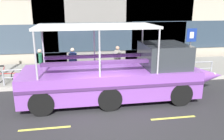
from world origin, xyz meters
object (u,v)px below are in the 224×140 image
at_px(pedestrian_mid_right, 73,59).
at_px(parking_sign, 191,44).
at_px(leaned_bicycle, 7,76).
at_px(duck_tour_boat, 122,76).
at_px(pedestrian_near_bow, 160,57).
at_px(pedestrian_mid_left, 117,57).
at_px(pedestrian_near_stern, 40,60).

bearing_deg(pedestrian_mid_right, parking_sign, -7.00).
bearing_deg(parking_sign, leaned_bicycle, 179.26).
bearing_deg(duck_tour_boat, parking_sign, 28.83).
relative_size(duck_tour_boat, pedestrian_near_bow, 5.79).
distance_m(pedestrian_near_bow, pedestrian_mid_left, 2.60).
xyz_separation_m(parking_sign, leaned_bicycle, (-10.27, 0.13, -1.48)).
distance_m(leaned_bicycle, pedestrian_mid_right, 3.60).
xyz_separation_m(pedestrian_mid_left, pedestrian_near_stern, (-4.49, -0.14, -0.01)).
bearing_deg(pedestrian_near_bow, parking_sign, -20.31).
distance_m(leaned_bicycle, pedestrian_near_bow, 8.74).
xyz_separation_m(pedestrian_mid_left, pedestrian_mid_right, (-2.67, -0.19, 0.00)).
bearing_deg(pedestrian_near_bow, pedestrian_mid_left, 170.15).
bearing_deg(duck_tour_boat, pedestrian_near_stern, 139.59).
distance_m(parking_sign, leaned_bicycle, 10.38).
height_order(parking_sign, pedestrian_mid_left, parking_sign).
bearing_deg(pedestrian_near_stern, pedestrian_mid_right, -1.53).
relative_size(parking_sign, pedestrian_mid_left, 1.66).
distance_m(leaned_bicycle, pedestrian_mid_left, 6.24).
xyz_separation_m(leaned_bicycle, pedestrian_mid_right, (3.47, 0.70, 0.62)).
height_order(leaned_bicycle, pedestrian_mid_right, pedestrian_mid_right).
bearing_deg(duck_tour_boat, pedestrian_near_bow, 45.68).
height_order(duck_tour_boat, pedestrian_mid_left, duck_tour_boat).
bearing_deg(pedestrian_mid_left, pedestrian_near_stern, -178.21).
bearing_deg(pedestrian_mid_right, duck_tour_boat, -56.93).
xyz_separation_m(pedestrian_near_bow, pedestrian_near_stern, (-7.06, 0.31, -0.02)).
xyz_separation_m(leaned_bicycle, pedestrian_mid_left, (6.14, 0.89, 0.62)).
height_order(parking_sign, duck_tour_boat, duck_tour_boat).
height_order(duck_tour_boat, pedestrian_near_stern, duck_tour_boat).
bearing_deg(pedestrian_near_stern, pedestrian_near_bow, -2.47).
distance_m(parking_sign, pedestrian_mid_right, 6.90).
bearing_deg(pedestrian_mid_left, pedestrian_mid_right, -175.95).
height_order(leaned_bicycle, pedestrian_mid_left, pedestrian_mid_left).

